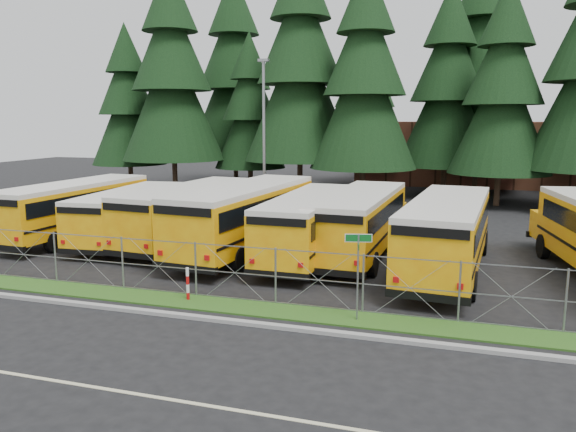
% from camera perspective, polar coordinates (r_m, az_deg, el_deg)
% --- Properties ---
extents(ground, '(120.00, 120.00, 0.00)m').
position_cam_1_polar(ground, '(20.15, 2.38, -8.36)').
color(ground, black).
rests_on(ground, ground).
extents(curb, '(50.00, 0.25, 0.12)m').
position_cam_1_polar(curb, '(17.32, -0.30, -11.25)').
color(curb, gray).
rests_on(curb, ground).
extents(grass_verge, '(50.00, 1.40, 0.06)m').
position_cam_1_polar(grass_verge, '(18.59, 1.02, -9.85)').
color(grass_verge, '#214513').
rests_on(grass_verge, ground).
extents(road_lane_line, '(50.00, 0.12, 0.01)m').
position_cam_1_polar(road_lane_line, '(13.18, -7.07, -18.73)').
color(road_lane_line, beige).
rests_on(road_lane_line, ground).
extents(chainlink_fence, '(44.00, 0.10, 2.00)m').
position_cam_1_polar(chainlink_fence, '(18.93, 1.62, -6.39)').
color(chainlink_fence, gray).
rests_on(chainlink_fence, ground).
extents(brick_building, '(22.00, 10.00, 6.00)m').
position_cam_1_polar(brick_building, '(58.61, 18.39, 6.13)').
color(brick_building, brown).
rests_on(brick_building, ground).
extents(bus_0, '(3.26, 11.52, 2.99)m').
position_cam_1_polar(bus_0, '(31.98, -20.42, 0.60)').
color(bus_0, orange).
rests_on(bus_0, ground).
extents(bus_1, '(3.25, 10.42, 2.69)m').
position_cam_1_polar(bus_1, '(30.17, -15.53, 0.04)').
color(bus_1, orange).
rests_on(bus_1, ground).
extents(bus_2, '(3.68, 11.53, 2.97)m').
position_cam_1_polar(bus_2, '(28.95, -9.66, 0.15)').
color(bus_2, orange).
rests_on(bus_2, ground).
extents(bus_3, '(4.06, 12.56, 3.24)m').
position_cam_1_polar(bus_3, '(26.73, -3.98, -0.25)').
color(bus_3, orange).
rests_on(bus_3, ground).
extents(bus_4, '(2.69, 11.17, 2.92)m').
position_cam_1_polar(bus_4, '(25.62, 2.46, -1.03)').
color(bus_4, orange).
rests_on(bus_4, ground).
extents(bus_5, '(3.23, 11.60, 3.01)m').
position_cam_1_polar(bus_5, '(26.10, 7.51, -0.80)').
color(bus_5, orange).
rests_on(bus_5, ground).
extents(bus_6, '(3.79, 12.07, 3.11)m').
position_cam_1_polar(bus_6, '(23.94, 15.91, -1.95)').
color(bus_6, orange).
rests_on(bus_6, ground).
extents(street_sign, '(0.82, 0.54, 2.81)m').
position_cam_1_polar(street_sign, '(17.52, 7.13, -4.30)').
color(street_sign, gray).
rests_on(street_sign, ground).
extents(striped_bollard, '(0.11, 0.11, 1.20)m').
position_cam_1_polar(striped_bollard, '(20.00, -10.15, -6.85)').
color(striped_bollard, '#B20C0C').
rests_on(striped_bollard, ground).
extents(light_standard, '(0.70, 0.35, 10.14)m').
position_cam_1_polar(light_standard, '(37.73, -2.45, 8.64)').
color(light_standard, gray).
rests_on(light_standard, ground).
extents(conifer_0, '(6.66, 6.66, 14.74)m').
position_cam_1_polar(conifer_0, '(53.68, -15.98, 10.63)').
color(conifer_0, black).
rests_on(conifer_0, ground).
extents(conifer_1, '(8.63, 8.63, 19.09)m').
position_cam_1_polar(conifer_1, '(49.58, -11.73, 13.41)').
color(conifer_1, black).
rests_on(conifer_1, ground).
extents(conifer_2, '(6.19, 6.19, 13.70)m').
position_cam_1_polar(conifer_2, '(49.80, -3.90, 10.47)').
color(conifer_2, black).
rests_on(conifer_2, ground).
extents(conifer_3, '(9.01, 9.01, 19.93)m').
position_cam_1_polar(conifer_3, '(46.23, 1.26, 14.41)').
color(conifer_3, black).
rests_on(conifer_3, ground).
extents(conifer_4, '(8.00, 8.00, 17.69)m').
position_cam_1_polar(conifer_4, '(42.97, 7.78, 13.16)').
color(conifer_4, black).
rests_on(conifer_4, ground).
extents(conifer_5, '(7.67, 7.67, 16.97)m').
position_cam_1_polar(conifer_5, '(47.48, 15.92, 12.13)').
color(conifer_5, black).
rests_on(conifer_5, ground).
extents(conifer_6, '(7.27, 7.27, 16.07)m').
position_cam_1_polar(conifer_6, '(43.54, 21.02, 11.51)').
color(conifer_6, black).
rests_on(conifer_6, ground).
extents(conifer_10, '(9.10, 9.10, 20.13)m').
position_cam_1_polar(conifer_10, '(56.02, -5.46, 13.67)').
color(conifer_10, black).
rests_on(conifer_10, ground).
extents(conifer_11, '(7.38, 7.38, 16.32)m').
position_cam_1_polar(conifer_11, '(54.57, 7.80, 11.72)').
color(conifer_11, black).
rests_on(conifer_11, ground).
extents(conifer_12, '(9.26, 9.26, 20.49)m').
position_cam_1_polar(conifer_12, '(51.18, 19.02, 13.76)').
color(conifer_12, black).
rests_on(conifer_12, ground).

